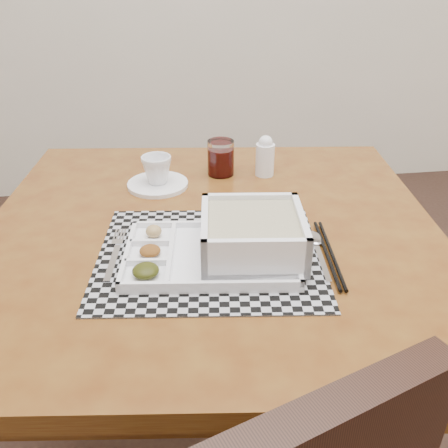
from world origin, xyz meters
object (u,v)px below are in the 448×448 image
(creamer_bottle, at_px, (265,156))
(serving_tray, at_px, (240,241))
(dining_table, at_px, (212,257))
(juice_glass, at_px, (221,159))
(cup, at_px, (157,170))

(creamer_bottle, bearing_deg, serving_tray, -108.48)
(serving_tray, bearing_deg, dining_table, 107.71)
(serving_tray, height_order, juice_glass, same)
(dining_table, xyz_separation_m, juice_glass, (0.06, 0.28, 0.12))
(juice_glass, height_order, creamer_bottle, creamer_bottle)
(dining_table, height_order, cup, cup)
(dining_table, bearing_deg, serving_tray, -72.29)
(dining_table, height_order, creamer_bottle, creamer_bottle)
(dining_table, bearing_deg, cup, 115.67)
(cup, xyz_separation_m, juice_glass, (0.16, 0.05, -0.00))
(dining_table, bearing_deg, creamer_bottle, 56.94)
(serving_tray, distance_m, juice_glass, 0.40)
(cup, bearing_deg, creamer_bottle, 14.98)
(cup, height_order, creamer_bottle, creamer_bottle)
(dining_table, height_order, serving_tray, serving_tray)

